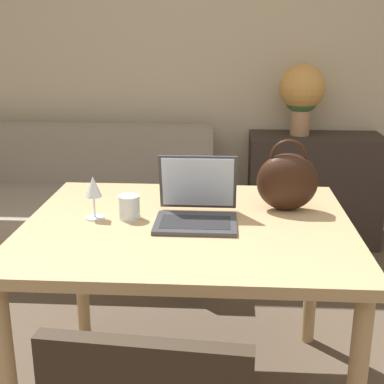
{
  "coord_description": "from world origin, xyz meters",
  "views": [
    {
      "loc": [
        0.03,
        -1.07,
        1.46
      ],
      "look_at": [
        -0.09,
        0.81,
        0.89
      ],
      "focal_mm": 50.0,
      "sensor_mm": 36.0,
      "label": 1
    }
  ],
  "objects_px": {
    "laptop": "(197,204)",
    "flower_vase": "(302,92)",
    "couch": "(65,214)",
    "drinking_glass": "(129,207)",
    "handbag": "(287,181)",
    "wine_glass": "(93,190)"
  },
  "relations": [
    {
      "from": "wine_glass",
      "to": "handbag",
      "type": "distance_m",
      "value": 0.76
    },
    {
      "from": "flower_vase",
      "to": "handbag",
      "type": "bearing_deg",
      "value": -99.17
    },
    {
      "from": "couch",
      "to": "handbag",
      "type": "bearing_deg",
      "value": -43.83
    },
    {
      "from": "handbag",
      "to": "wine_glass",
      "type": "bearing_deg",
      "value": -168.73
    },
    {
      "from": "couch",
      "to": "drinking_glass",
      "type": "relative_size",
      "value": 21.52
    },
    {
      "from": "wine_glass",
      "to": "flower_vase",
      "type": "bearing_deg",
      "value": 60.13
    },
    {
      "from": "drinking_glass",
      "to": "flower_vase",
      "type": "distance_m",
      "value": 1.95
    },
    {
      "from": "wine_glass",
      "to": "handbag",
      "type": "height_order",
      "value": "handbag"
    },
    {
      "from": "laptop",
      "to": "couch",
      "type": "bearing_deg",
      "value": 124.56
    },
    {
      "from": "drinking_glass",
      "to": "flower_vase",
      "type": "bearing_deg",
      "value": 63.46
    },
    {
      "from": "laptop",
      "to": "flower_vase",
      "type": "relative_size",
      "value": 0.63
    },
    {
      "from": "couch",
      "to": "flower_vase",
      "type": "bearing_deg",
      "value": 11.92
    },
    {
      "from": "couch",
      "to": "drinking_glass",
      "type": "distance_m",
      "value": 1.66
    },
    {
      "from": "couch",
      "to": "laptop",
      "type": "distance_m",
      "value": 1.78
    },
    {
      "from": "couch",
      "to": "laptop",
      "type": "bearing_deg",
      "value": -55.44
    },
    {
      "from": "drinking_glass",
      "to": "flower_vase",
      "type": "height_order",
      "value": "flower_vase"
    },
    {
      "from": "drinking_glass",
      "to": "wine_glass",
      "type": "distance_m",
      "value": 0.15
    },
    {
      "from": "laptop",
      "to": "wine_glass",
      "type": "relative_size",
      "value": 1.8
    },
    {
      "from": "couch",
      "to": "wine_glass",
      "type": "relative_size",
      "value": 11.77
    },
    {
      "from": "laptop",
      "to": "drinking_glass",
      "type": "height_order",
      "value": "laptop"
    },
    {
      "from": "laptop",
      "to": "flower_vase",
      "type": "height_order",
      "value": "flower_vase"
    },
    {
      "from": "laptop",
      "to": "handbag",
      "type": "bearing_deg",
      "value": 21.04
    }
  ]
}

